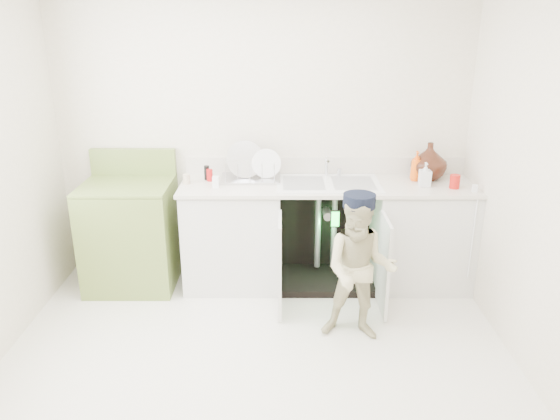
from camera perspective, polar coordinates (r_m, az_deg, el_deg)
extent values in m
plane|color=beige|center=(3.82, -2.37, -15.77)|extent=(3.50, 3.50, 0.00)
cube|color=silver|center=(4.70, -1.85, 7.92)|extent=(3.50, 2.50, 0.02)
cube|color=silver|center=(1.88, -4.79, -11.38)|extent=(3.50, 2.50, 0.02)
cube|color=silver|center=(3.62, 26.24, 2.19)|extent=(2.50, 3.00, 0.02)
cube|color=silver|center=(4.67, -4.92, -2.76)|extent=(0.80, 0.60, 0.86)
cube|color=silver|center=(4.81, 14.46, -2.69)|extent=(0.80, 0.60, 0.86)
cube|color=black|center=(4.92, 4.66, -1.56)|extent=(0.80, 0.06, 0.86)
cube|color=black|center=(4.84, 4.77, -7.14)|extent=(0.80, 0.60, 0.06)
cylinder|color=gray|center=(4.75, 3.98, -2.08)|extent=(0.05, 0.05, 0.70)
cylinder|color=gray|center=(4.76, 5.66, -2.08)|extent=(0.05, 0.05, 0.70)
cylinder|color=gray|center=(4.65, 4.93, -0.37)|extent=(0.07, 0.18, 0.07)
cube|color=silver|center=(4.21, -0.01, -5.77)|extent=(0.03, 0.40, 0.76)
cube|color=silver|center=(4.29, 10.79, -5.67)|extent=(0.02, 0.40, 0.76)
cube|color=white|center=(4.52, 5.08, 2.57)|extent=(2.44, 0.64, 0.03)
cube|color=white|center=(4.77, 4.82, 4.63)|extent=(2.44, 0.02, 0.15)
cube|color=white|center=(4.52, 5.08, 2.69)|extent=(0.85, 0.55, 0.02)
cube|color=gray|center=(4.50, 2.48, 2.82)|extent=(0.34, 0.40, 0.01)
cube|color=gray|center=(4.54, 7.67, 2.79)|extent=(0.34, 0.40, 0.01)
cylinder|color=silver|center=(4.70, 4.90, 4.59)|extent=(0.03, 0.03, 0.17)
cylinder|color=silver|center=(4.62, 4.98, 5.29)|extent=(0.02, 0.14, 0.02)
cylinder|color=silver|center=(4.72, 6.21, 3.99)|extent=(0.04, 0.04, 0.06)
cylinder|color=white|center=(4.59, 19.50, -2.73)|extent=(0.01, 0.01, 0.70)
cube|color=white|center=(4.54, 19.69, 2.14)|extent=(0.04, 0.02, 0.06)
cube|color=silver|center=(4.62, -3.09, 3.32)|extent=(0.50, 0.33, 0.02)
cylinder|color=silver|center=(4.61, -3.65, 4.46)|extent=(0.31, 0.11, 0.30)
cylinder|color=white|center=(4.59, -1.43, 4.27)|extent=(0.25, 0.06, 0.24)
cylinder|color=silver|center=(4.51, -5.72, 3.98)|extent=(0.01, 0.01, 0.14)
cylinder|color=silver|center=(4.50, -4.45, 3.98)|extent=(0.01, 0.01, 0.14)
cylinder|color=silver|center=(4.50, -3.17, 3.99)|extent=(0.01, 0.01, 0.14)
cylinder|color=silver|center=(4.49, -1.89, 3.99)|extent=(0.01, 0.01, 0.14)
cylinder|color=silver|center=(4.49, -0.61, 3.99)|extent=(0.01, 0.01, 0.14)
imported|color=#4B2015|center=(4.76, 15.32, 4.95)|extent=(0.30, 0.30, 0.31)
imported|color=#FC5D0D|center=(4.70, 14.06, 4.49)|extent=(0.10, 0.10, 0.25)
imported|color=silver|center=(4.56, 14.93, 3.61)|extent=(0.09, 0.09, 0.20)
cylinder|color=red|center=(4.58, 17.80, 2.84)|extent=(0.08, 0.08, 0.11)
cylinder|color=red|center=(4.60, -7.36, 3.63)|extent=(0.05, 0.05, 0.10)
cylinder|color=beige|center=(4.55, -9.74, 3.21)|extent=(0.06, 0.06, 0.08)
cylinder|color=black|center=(4.64, -7.66, 3.88)|extent=(0.04, 0.04, 0.12)
cube|color=white|center=(4.42, -6.74, 2.92)|extent=(0.05, 0.05, 0.09)
cube|color=olive|center=(4.80, -15.31, -2.66)|extent=(0.73, 0.65, 0.88)
cube|color=olive|center=(4.65, -15.82, 2.53)|extent=(0.73, 0.65, 0.02)
cube|color=olive|center=(4.88, -15.08, 4.87)|extent=(0.73, 0.06, 0.23)
cylinder|color=black|center=(4.56, -18.53, 1.84)|extent=(0.16, 0.16, 0.02)
cylinder|color=silver|center=(4.56, -18.55, 1.98)|extent=(0.19, 0.19, 0.01)
cylinder|color=black|center=(4.85, -17.40, 3.01)|extent=(0.16, 0.16, 0.02)
cylinder|color=silver|center=(4.85, -17.41, 3.15)|extent=(0.19, 0.19, 0.01)
cylinder|color=black|center=(4.46, -14.09, 1.88)|extent=(0.16, 0.16, 0.02)
cylinder|color=silver|center=(4.46, -14.10, 2.02)|extent=(0.19, 0.19, 0.01)
cylinder|color=black|center=(4.76, -13.20, 3.07)|extent=(0.16, 0.16, 0.02)
cylinder|color=silver|center=(4.75, -13.21, 3.21)|extent=(0.19, 0.19, 0.01)
imported|color=beige|center=(3.88, 8.34, -6.20)|extent=(0.58, 0.48, 1.07)
cylinder|color=black|center=(3.68, 8.72, 0.86)|extent=(0.25, 0.25, 0.09)
cube|color=black|center=(3.79, 8.72, 0.84)|extent=(0.18, 0.12, 0.01)
cube|color=black|center=(4.26, 5.79, -0.92)|extent=(0.07, 0.01, 0.14)
cube|color=#26F23F|center=(4.25, 5.80, -0.96)|extent=(0.06, 0.00, 0.12)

